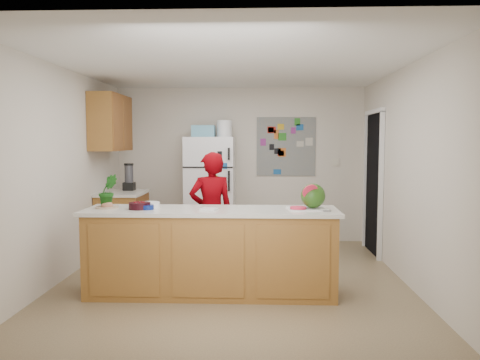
{
  "coord_description": "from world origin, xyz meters",
  "views": [
    {
      "loc": [
        0.3,
        -5.38,
        1.63
      ],
      "look_at": [
        0.08,
        0.2,
        1.17
      ],
      "focal_mm": 35.0,
      "sensor_mm": 36.0,
      "label": 1
    }
  ],
  "objects_px": {
    "person": "(211,213)",
    "refrigerator": "(210,192)",
    "watermelon": "(313,196)",
    "cherry_bowl": "(140,206)"
  },
  "relations": [
    {
      "from": "person",
      "to": "refrigerator",
      "type": "bearing_deg",
      "value": -101.13
    },
    {
      "from": "person",
      "to": "watermelon",
      "type": "bearing_deg",
      "value": 128.37
    },
    {
      "from": "refrigerator",
      "to": "watermelon",
      "type": "height_order",
      "value": "refrigerator"
    },
    {
      "from": "refrigerator",
      "to": "cherry_bowl",
      "type": "relative_size",
      "value": 7.5
    },
    {
      "from": "refrigerator",
      "to": "watermelon",
      "type": "distance_m",
      "value": 2.7
    },
    {
      "from": "refrigerator",
      "to": "person",
      "type": "bearing_deg",
      "value": -83.77
    },
    {
      "from": "watermelon",
      "to": "cherry_bowl",
      "type": "distance_m",
      "value": 1.83
    },
    {
      "from": "refrigerator",
      "to": "person",
      "type": "distance_m",
      "value": 1.57
    },
    {
      "from": "refrigerator",
      "to": "watermelon",
      "type": "bearing_deg",
      "value": -60.52
    },
    {
      "from": "watermelon",
      "to": "cherry_bowl",
      "type": "relative_size",
      "value": 1.14
    }
  ]
}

